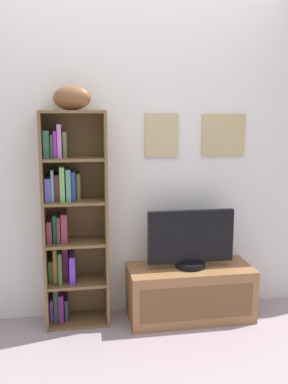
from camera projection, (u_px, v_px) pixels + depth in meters
name	position (u px, v px, depth m)	size (l,w,h in m)	color
back_wall	(126.00, 154.00, 3.20)	(4.80, 0.08, 2.45)	silver
bookshelf	(69.00, 220.00, 3.07)	(0.45, 0.27, 1.54)	brown
football	(72.00, 98.00, 2.90)	(0.28, 0.17, 0.17)	brown
tv_stand	(190.00, 292.00, 3.23)	(0.92, 0.40, 0.40)	#91613A
television	(191.00, 240.00, 3.16)	(0.64, 0.22, 0.43)	black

